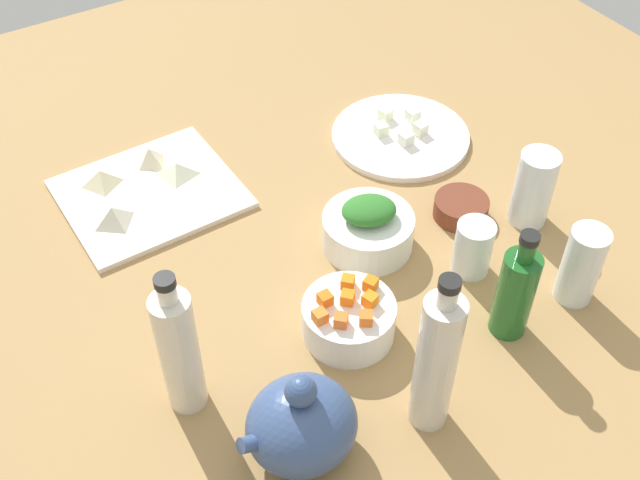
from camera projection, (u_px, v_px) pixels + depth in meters
tabletop at (320, 269)px, 124.23cm from camera, size 190.00×190.00×3.00cm
cutting_board at (150, 193)px, 133.90cm from camera, size 28.94×25.62×1.00cm
plate_tofu at (400, 136)px, 144.98cm from camera, size 25.38×25.38×1.20cm
bowl_greens at (368, 231)px, 123.95cm from camera, size 14.51×14.51×5.85cm
bowl_carrots at (349, 319)px, 111.41cm from camera, size 13.37×13.37×5.77cm
bowl_small_side at (461, 208)px, 129.57cm from camera, size 9.01×9.01×3.40cm
teapot at (301, 424)px, 95.92cm from camera, size 15.71×13.23×14.91cm
bottle_0 at (179, 351)px, 97.99cm from camera, size 5.19×5.19×24.07cm
bottle_1 at (436, 362)px, 95.31cm from camera, size 5.21×5.21×26.57cm
bottle_2 at (516, 292)px, 108.58cm from camera, size 5.33×5.33×18.80cm
drinking_glass_0 at (473, 248)px, 119.06cm from camera, size 5.90×5.90×9.10cm
drinking_glass_1 at (534, 188)px, 125.57cm from camera, size 6.33×6.33×13.27cm
drinking_glass_2 at (581, 265)px, 113.86cm from camera, size 5.74×5.74×12.99cm
carrot_cube_0 at (371, 284)px, 111.07cm from camera, size 2.43×2.43×1.80cm
carrot_cube_1 at (325, 299)px, 109.09cm from camera, size 1.84×1.84×1.80cm
carrot_cube_2 at (348, 282)px, 111.33cm from camera, size 2.55×2.55×1.80cm
carrot_cube_3 at (341, 320)px, 106.42cm from camera, size 2.54×2.54×1.80cm
carrot_cube_4 at (366, 318)px, 106.68cm from camera, size 2.50×2.50×1.80cm
carrot_cube_5 at (370, 300)px, 109.01cm from camera, size 2.28×2.28×1.80cm
carrot_cube_6 at (348, 298)px, 109.26cm from camera, size 2.55×2.55×1.80cm
carrot_cube_7 at (320, 316)px, 106.90cm from camera, size 1.82×1.82×1.80cm
chopped_greens_mound at (369, 210)px, 120.76cm from camera, size 10.42×9.48×3.16cm
tofu_cube_0 at (413, 115)px, 146.73cm from camera, size 2.22×2.22×2.20cm
tofu_cube_1 at (420, 128)px, 143.84cm from camera, size 2.48×2.48×2.20cm
tofu_cube_2 at (381, 129)px, 143.64cm from camera, size 2.45×2.45×2.20cm
tofu_cube_3 at (386, 114)px, 146.97cm from camera, size 2.60×2.60×2.20cm
tofu_cube_4 at (406, 139)px, 141.70cm from camera, size 2.33×2.33×2.20cm
dumpling_0 at (101, 177)px, 133.93cm from camera, size 6.29×6.31×2.87cm
dumpling_1 at (150, 156)px, 137.86cm from camera, size 5.35×5.54×3.14cm
dumpling_2 at (177, 169)px, 135.89cm from camera, size 7.85×7.79×2.40cm
dumpling_3 at (113, 215)px, 127.14cm from camera, size 5.78×5.82×3.12cm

